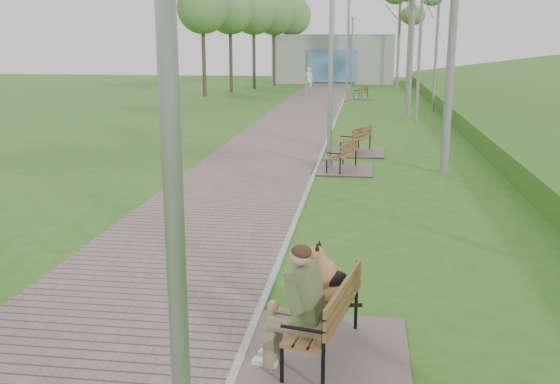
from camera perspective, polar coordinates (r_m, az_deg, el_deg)
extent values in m
cube|color=#685A54|center=(25.51, 0.80, 5.76)|extent=(3.50, 67.00, 0.04)
cube|color=#999993|center=(25.36, 4.75, 5.68)|extent=(0.10, 67.00, 0.05)
cube|color=#9E9E99|center=(54.67, 4.94, 12.05)|extent=(10.00, 5.00, 4.00)
cube|color=#5384BA|center=(52.09, 4.78, 11.43)|extent=(4.00, 0.20, 2.60)
cube|color=#685A54|center=(7.46, 4.14, -14.61)|extent=(1.92, 2.14, 0.04)
cube|color=brown|center=(7.26, 3.81, -11.39)|extent=(0.80, 1.67, 0.04)
cube|color=brown|center=(7.08, 5.86, -9.54)|extent=(0.37, 1.58, 0.35)
cube|color=#685A54|center=(17.57, 5.77, 2.05)|extent=(1.65, 1.83, 0.04)
cube|color=brown|center=(17.50, 5.64, 3.31)|extent=(0.82, 1.43, 0.04)
cube|color=brown|center=(17.38, 6.34, 4.05)|extent=(0.46, 1.32, 0.30)
cube|color=#685A54|center=(20.36, 7.02, 3.62)|extent=(1.75, 1.94, 0.04)
cube|color=brown|center=(20.29, 6.91, 4.78)|extent=(0.99, 1.51, 0.04)
cube|color=brown|center=(20.15, 7.54, 5.46)|extent=(0.63, 1.35, 0.32)
cube|color=#685A54|center=(39.36, 7.43, 8.46)|extent=(1.61, 1.79, 0.04)
cube|color=brown|center=(39.33, 7.37, 9.02)|extent=(0.91, 1.39, 0.04)
cube|color=brown|center=(39.22, 7.67, 9.35)|extent=(0.58, 1.24, 0.29)
cylinder|color=#9B9EA3|center=(3.62, -9.53, -5.22)|extent=(0.11, 0.11, 4.79)
cylinder|color=#9B9EA3|center=(17.77, 4.50, 2.68)|extent=(0.22, 0.22, 0.33)
cylinder|color=#9B9EA3|center=(17.46, 4.66, 11.01)|extent=(0.13, 0.13, 5.48)
cylinder|color=#9B9EA3|center=(37.71, 6.11, 8.51)|extent=(0.23, 0.23, 0.34)
cylinder|color=#9B9EA3|center=(37.56, 6.21, 12.59)|extent=(0.14, 0.14, 5.72)
cylinder|color=#9B9EA3|center=(37.62, 6.33, 17.03)|extent=(0.21, 0.21, 0.29)
cylinder|color=#9B9EA3|center=(52.01, 6.51, 9.90)|extent=(0.21, 0.21, 0.31)
cylinder|color=#9B9EA3|center=(51.91, 6.59, 12.57)|extent=(0.12, 0.12, 5.17)
cylinder|color=#9B9EA3|center=(51.93, 6.67, 15.48)|extent=(0.19, 0.19, 0.26)
imported|color=white|center=(45.80, 2.63, 10.29)|extent=(0.66, 0.49, 1.64)
cylinder|color=silver|center=(28.29, 12.78, 15.11)|extent=(0.17, 0.17, 8.80)
cylinder|color=silver|center=(33.04, 14.20, 14.24)|extent=(0.16, 0.16, 8.16)
cylinder|color=silver|center=(30.19, 11.98, 14.13)|extent=(0.19, 0.19, 7.84)
cylinder|color=silver|center=(37.04, 11.82, 15.62)|extent=(0.17, 0.17, 9.91)
cylinder|color=silver|center=(46.81, 10.84, 13.94)|extent=(0.19, 0.19, 7.83)
cylinder|color=silver|center=(50.05, 11.91, 14.26)|extent=(0.19, 0.19, 8.54)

